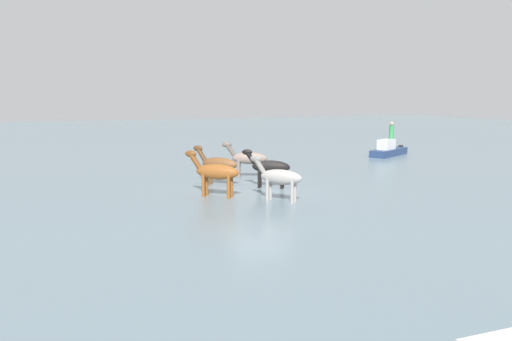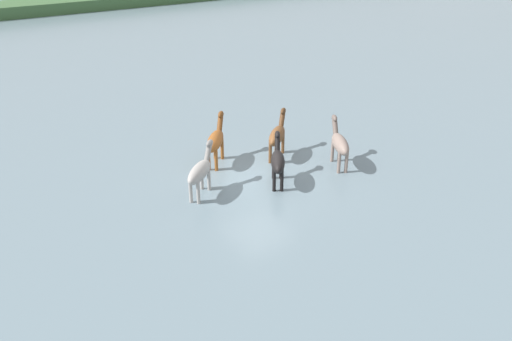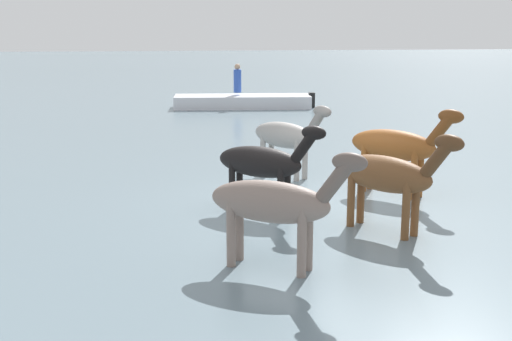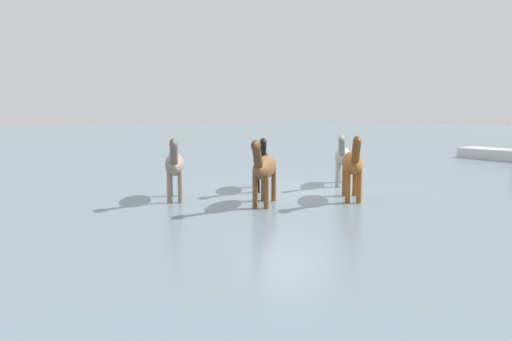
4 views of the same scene
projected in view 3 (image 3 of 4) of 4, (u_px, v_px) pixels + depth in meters
The scene contains 8 objects.
ground_plane at pixel (297, 205), 12.92m from camera, with size 145.41×145.41×0.00m, color slate.
horse_chestnut_trailing at pixel (388, 175), 11.05m from camera, with size 2.02×1.75×1.80m.
horse_pinto_flank at pixel (286, 136), 15.07m from camera, with size 1.97×1.66×1.74m.
horse_mid_herd at pixel (397, 146), 13.48m from camera, with size 1.94×1.97×1.86m.
horse_dark_mare at pixel (263, 163), 12.26m from camera, with size 1.59×1.97×1.71m.
horse_gray_outer at pixel (275, 203), 9.36m from camera, with size 1.47×2.18×1.80m.
boat_dinghy_port at pixel (243, 103), 27.60m from camera, with size 1.96×5.90×0.77m.
person_helmsman_aft at pixel (237, 79), 27.56m from camera, with size 0.32×0.32×1.19m.
Camera 3 is at (12.26, -2.33, 3.49)m, focal length 46.39 mm.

